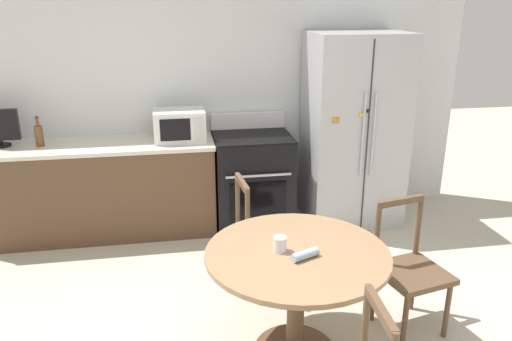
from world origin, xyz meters
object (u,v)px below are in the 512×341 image
microwave (180,125)px  counter_bottle (39,135)px  oven_range (252,179)px  dining_chair_right (410,271)px  refrigerator (353,130)px  candle_glass (280,245)px  dining_chair_far (263,235)px

microwave → counter_bottle: bearing=179.7°
oven_range → counter_bottle: 2.02m
counter_bottle → dining_chair_right: (2.72, -1.89, -0.57)m
refrigerator → oven_range: 1.11m
oven_range → dining_chair_right: oven_range is taller
counter_bottle → dining_chair_right: counter_bottle is taller
microwave → candle_glass: size_ratio=5.04×
oven_range → counter_bottle: bearing=179.1°
microwave → dining_chair_right: size_ratio=0.52×
refrigerator → microwave: refrigerator is taller
dining_chair_far → refrigerator: bearing=130.8°
counter_bottle → dining_chair_far: counter_bottle is taller
counter_bottle → dining_chair_far: bearing=-33.0°
oven_range → dining_chair_right: 2.01m
dining_chair_right → candle_glass: (-0.93, -0.12, 0.34)m
refrigerator → dining_chair_far: bearing=-134.9°
oven_range → dining_chair_far: oven_range is taller
dining_chair_far → dining_chair_right: 1.12m
refrigerator → dining_chair_right: (-0.23, -1.81, -0.50)m
microwave → dining_chair_far: size_ratio=0.52×
refrigerator → candle_glass: size_ratio=20.05×
dining_chair_right → oven_range: bearing=-79.8°
microwave → oven_range: bearing=-1.8°
microwave → candle_glass: bearing=-75.1°
oven_range → microwave: 0.90m
refrigerator → dining_chair_right: 1.90m
microwave → dining_chair_right: (1.46, -1.88, -0.61)m
dining_chair_right → microwave: bearing=-64.5°
oven_range → dining_chair_far: size_ratio=1.20×
dining_chair_far → dining_chair_right: same height
dining_chair_right → dining_chair_far: bearing=-50.6°
candle_glass → counter_bottle: bearing=131.7°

